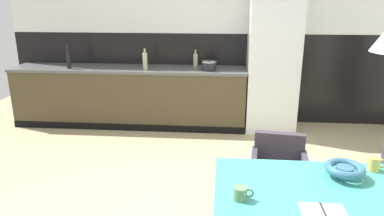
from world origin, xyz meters
name	(u,v)px	position (x,y,z in m)	size (l,w,h in m)	color
back_wall_splashback_dark	(213,77)	(0.00, 2.82, 0.69)	(6.27, 0.12, 1.37)	black
kitchen_counter	(130,96)	(-1.25, 2.46, 0.45)	(3.51, 0.63, 0.89)	#473C27
refrigerator_column	(272,63)	(0.86, 2.46, 0.99)	(0.71, 0.60, 1.98)	silver
dining_table	(374,200)	(1.12, -0.67, 0.70)	(2.00, 0.91, 0.74)	teal
armchair_near_window	(279,163)	(0.68, 0.27, 0.47)	(0.53, 0.52, 0.72)	#383340
fruit_bowl	(345,169)	(1.00, -0.46, 0.80)	(0.27, 0.27, 0.09)	#33607F
open_book	(324,213)	(0.75, -0.91, 0.74)	(0.25, 0.20, 0.02)	white
mug_white_ceramic	(241,193)	(0.28, -0.80, 0.78)	(0.13, 0.08, 0.08)	#5B8456
mug_short_terracotta	(375,164)	(1.24, -0.34, 0.79)	(0.13, 0.08, 0.10)	gold
cooking_pot	(209,66)	(-0.04, 2.36, 0.96)	(0.21, 0.21, 0.15)	black
bottle_oil_tall	(196,60)	(-0.26, 2.63, 0.99)	(0.07, 0.07, 0.25)	tan
bottle_vinegar_dark	(145,61)	(-0.97, 2.33, 1.02)	(0.07, 0.07, 0.31)	tan
bottle_wine_green	(68,59)	(-2.10, 2.32, 1.02)	(0.06, 0.06, 0.33)	black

